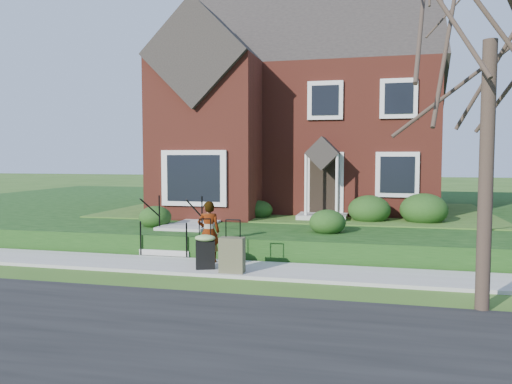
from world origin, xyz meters
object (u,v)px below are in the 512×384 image
(front_steps, at_px, (178,235))
(woman, at_px, (209,232))
(suitcase_black, at_px, (205,249))
(suitcase_olive, at_px, (232,255))
(tree_verge, at_px, (491,13))

(front_steps, bearing_deg, woman, -45.76)
(suitcase_black, height_order, suitcase_olive, suitcase_olive)
(suitcase_olive, bearing_deg, tree_verge, -17.25)
(woman, height_order, suitcase_black, woman)
(woman, bearing_deg, suitcase_black, 83.88)
(woman, relative_size, suitcase_olive, 1.27)
(woman, bearing_deg, tree_verge, 139.48)
(woman, relative_size, tree_verge, 0.21)
(front_steps, relative_size, suitcase_olive, 1.68)
(woman, xyz_separation_m, suitcase_olive, (0.87, -0.94, -0.36))
(front_steps, xyz_separation_m, suitcase_olive, (2.28, -2.39, 0.01))
(woman, height_order, tree_verge, tree_verge)
(front_steps, xyz_separation_m, tree_verge, (7.24, -3.80, 4.62))
(suitcase_black, bearing_deg, front_steps, 104.30)
(front_steps, distance_m, woman, 2.06)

